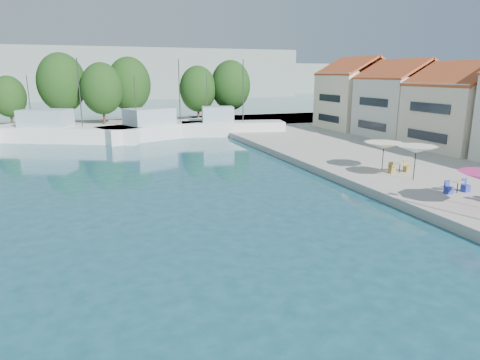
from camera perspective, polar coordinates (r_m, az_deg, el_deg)
name	(u,v)px	position (r m, az deg, el deg)	size (l,w,h in m)	color
quay_right	(468,158)	(45.35, 28.10, 2.59)	(32.00, 92.00, 0.60)	#A8A098
quay_far	(110,127)	(67.20, -16.96, 6.83)	(90.00, 16.00, 0.60)	#A8A098
hill_west	(20,74)	(160.75, -27.22, 12.50)	(180.00, 40.00, 16.00)	gray
hill_east	(210,78)	(186.90, -4.03, 13.35)	(140.00, 40.00, 12.00)	gray
building_04	(464,104)	(48.28, 27.73, 8.91)	(9.00, 8.80, 9.20)	beige
building_05	(402,97)	(54.76, 20.80, 10.26)	(8.40, 8.80, 9.70)	silver
building_06	(357,92)	(61.88, 15.35, 11.21)	(9.00, 8.80, 10.20)	#F6E7C5
trawler_02	(65,132)	(56.15, -22.31, 5.89)	(18.51, 12.22, 10.20)	white
trawler_03	(166,129)	(56.47, -9.88, 6.76)	(18.99, 11.80, 10.20)	silver
trawler_04	(230,127)	(57.14, -1.29, 7.05)	(13.90, 6.19, 10.20)	silver
tree_03	(9,97)	(72.01, -28.45, 9.75)	(4.82, 4.82, 7.14)	#3F2B19
tree_04	(61,83)	(71.29, -22.71, 11.88)	(7.09, 7.09, 10.49)	#3F2B19
tree_05	(102,89)	(67.94, -17.93, 11.51)	(6.11, 6.11, 9.04)	#3F2B19
tree_06	(129,84)	(71.16, -14.57, 12.26)	(6.75, 6.75, 9.99)	#3F2B19
tree_07	(198,89)	(70.54, -5.64, 12.00)	(5.85, 5.85, 8.66)	#3F2B19
tree_08	(231,85)	(71.51, -1.25, 12.50)	(6.45, 6.45, 9.55)	#3F2B19
umbrella_white	(416,149)	(32.39, 22.44, 3.80)	(2.92, 2.92, 2.48)	black
umbrella_cream	(384,145)	(35.07, 18.63, 4.38)	(3.10, 3.10, 2.21)	black
cafe_table_02	(457,188)	(30.48, 26.99, -1.00)	(1.82, 0.70, 0.76)	black
cafe_table_03	(400,169)	(34.96, 20.50, 1.40)	(1.82, 0.70, 0.76)	black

